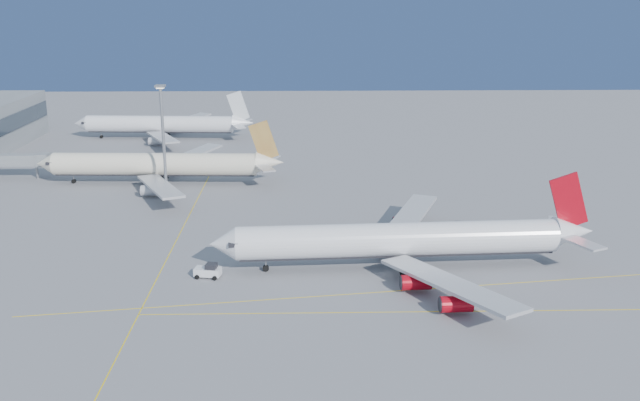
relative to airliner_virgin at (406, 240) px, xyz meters
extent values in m
plane|color=slate|center=(-4.39, -5.09, -5.24)|extent=(500.00, 500.00, 0.00)
cube|color=gray|center=(-99.39, 66.91, -0.04)|extent=(22.00, 3.00, 3.00)
cylinder|color=gray|center=(-90.39, 66.91, -2.64)|extent=(0.70, 0.70, 5.20)
cube|color=gray|center=(-88.39, 66.91, -0.04)|extent=(3.20, 3.60, 3.40)
cube|color=yellow|center=(0.61, -19.09, -5.23)|extent=(90.00, 0.18, 0.02)
cube|color=yellow|center=(-4.39, -11.09, -5.23)|extent=(118.86, 16.88, 0.02)
cube|color=yellow|center=(-44.39, 24.91, -5.23)|extent=(0.18, 140.00, 0.02)
cylinder|color=white|center=(-1.53, -0.09, 0.18)|extent=(58.56, 9.26, 6.04)
cone|color=white|center=(-32.93, -1.83, 0.18)|extent=(5.01, 6.29, 6.04)
cone|color=white|center=(31.22, 1.73, 0.80)|extent=(7.60, 6.13, 5.74)
cube|color=black|center=(-30.96, -1.72, 0.80)|extent=(1.98, 5.82, 0.73)
cube|color=#B7B7BC|center=(4.68, -16.68, -1.49)|extent=(19.40, 28.98, 0.57)
cube|color=#B7B7BC|center=(2.80, 17.09, -1.49)|extent=(16.66, 29.91, 0.57)
cube|color=#A50714|center=(29.66, 1.65, 6.63)|extent=(8.02, 0.91, 11.02)
cylinder|color=gray|center=(-25.41, -1.41, -3.47)|extent=(0.25, 0.25, 2.40)
cylinder|color=black|center=(-25.41, -1.41, -4.67)|extent=(1.18, 0.79, 1.15)
cylinder|color=gray|center=(-0.26, -4.29, -3.47)|extent=(0.33, 0.33, 2.40)
cylinder|color=black|center=(-0.26, -4.29, -4.67)|extent=(1.20, 1.00, 1.15)
cylinder|color=gray|center=(-0.73, 4.24, -3.47)|extent=(0.33, 0.33, 2.40)
cylinder|color=black|center=(-0.73, 4.24, -4.67)|extent=(1.20, 1.00, 1.15)
cylinder|color=#A50714|center=(0.17, -11.48, -3.44)|extent=(5.13, 2.88, 2.60)
cylinder|color=#A50714|center=(5.08, -20.28, -3.44)|extent=(5.13, 2.88, 2.60)
cylinder|color=#A50714|center=(-1.10, 11.43, -3.44)|extent=(5.13, 2.88, 2.60)
cylinder|color=#A50714|center=(2.81, 20.72, -3.44)|extent=(5.13, 2.88, 2.60)
cylinder|color=beige|center=(-57.33, 60.82, 0.02)|extent=(53.32, 7.95, 5.82)
cone|color=beige|center=(-86.12, 61.98, 0.02)|extent=(4.83, 6.00, 5.82)
cone|color=beige|center=(-27.22, 59.61, 0.63)|extent=(7.37, 5.81, 5.53)
cube|color=black|center=(-84.18, 61.90, 0.63)|extent=(1.86, 5.59, 0.72)
cube|color=#B7B7BC|center=(-53.05, 44.59, -1.58)|extent=(16.32, 28.31, 0.56)
cube|color=#B7B7BC|center=(-51.76, 76.66, -1.58)|extent=(18.19, 27.68, 0.56)
cube|color=#B78E44|center=(-28.75, 59.68, 6.33)|extent=(7.87, 0.77, 10.81)
cylinder|color=gray|center=(-79.09, 61.70, -3.50)|extent=(0.25, 0.25, 2.35)
cylinder|color=black|center=(-79.09, 61.70, -4.68)|extent=(1.15, 0.76, 1.12)
cylinder|color=gray|center=(-56.48, 56.65, -3.50)|extent=(0.33, 0.33, 2.35)
cylinder|color=black|center=(-56.48, 56.65, -4.68)|extent=(1.16, 0.96, 1.12)
cylinder|color=gray|center=(-56.14, 64.92, -3.50)|extent=(0.33, 0.33, 2.35)
cylinder|color=black|center=(-56.14, 64.92, -4.68)|extent=(1.16, 0.96, 1.12)
cylinder|color=#B7B7BC|center=(-55.86, 47.56, -3.50)|extent=(5.00, 2.75, 2.55)
cylinder|color=#B7B7BC|center=(-54.80, 73.92, -3.50)|extent=(5.00, 2.75, 2.55)
cylinder|color=white|center=(-67.64, 121.22, -0.11)|extent=(50.55, 8.61, 5.63)
cone|color=white|center=(-94.95, 122.85, -0.11)|extent=(4.85, 5.89, 5.63)
cone|color=white|center=(-39.02, 119.52, 0.49)|extent=(7.35, 5.76, 5.35)
cube|color=black|center=(-93.05, 122.74, 0.49)|extent=(1.93, 5.44, 0.70)
cube|color=#B7B7BC|center=(-63.94, 105.70, -1.66)|extent=(15.22, 27.07, 0.55)
cube|color=#B7B7BC|center=(-62.13, 136.19, -1.66)|extent=(17.85, 26.21, 0.55)
cube|color=silver|center=(-40.52, 119.61, 6.08)|extent=(7.75, 0.91, 10.64)
cylinder|color=gray|center=(-88.23, 122.45, -3.53)|extent=(0.24, 0.24, 2.31)
cylinder|color=black|center=(-88.23, 122.45, -4.69)|extent=(1.15, 0.77, 1.11)
cylinder|color=gray|center=(-66.87, 117.15, -3.53)|extent=(0.32, 0.32, 2.31)
cylinder|color=black|center=(-66.87, 117.15, -4.69)|extent=(1.16, 0.97, 1.11)
cylinder|color=gray|center=(-66.40, 125.18, -3.53)|extent=(0.32, 0.32, 2.31)
cylinder|color=black|center=(-66.40, 125.18, -4.69)|extent=(1.16, 0.97, 1.11)
cylinder|color=#B7B7BC|center=(-66.61, 108.58, -3.54)|extent=(4.97, 2.80, 2.51)
cylinder|color=#B7B7BC|center=(-65.12, 133.65, -3.54)|extent=(4.97, 2.80, 2.51)
cube|color=white|center=(-35.50, -4.01, -4.21)|extent=(4.90, 3.06, 1.37)
cube|color=black|center=(-34.82, -4.13, -3.18)|extent=(2.14, 2.23, 1.03)
cylinder|color=black|center=(-37.28, -4.90, -4.84)|extent=(0.86, 0.53, 0.80)
cylinder|color=black|center=(-36.86, -2.54, -4.84)|extent=(0.86, 0.53, 0.80)
cylinder|color=black|center=(-34.13, -5.47, -4.84)|extent=(0.86, 0.53, 0.80)
cylinder|color=black|center=(-33.71, -3.11, -4.84)|extent=(0.86, 0.53, 0.80)
cylinder|color=gray|center=(-52.72, 50.80, 8.07)|extent=(0.75, 0.75, 26.62)
cube|color=gray|center=(-52.72, 50.80, 21.59)|extent=(2.34, 2.34, 0.53)
cube|color=white|center=(-52.72, 50.80, 21.16)|extent=(1.70, 1.70, 0.27)
camera|label=1|loc=(-18.47, -121.32, 42.96)|focal=40.00mm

